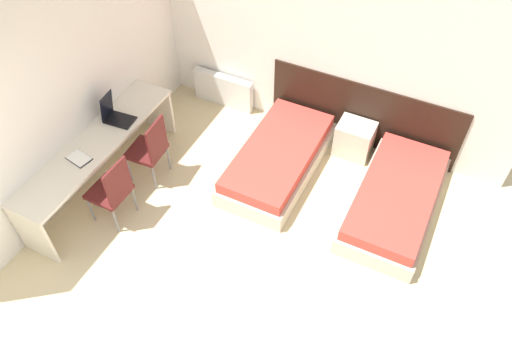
% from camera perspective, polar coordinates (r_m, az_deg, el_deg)
% --- Properties ---
extents(ground_plane, '(20.00, 20.00, 0.00)m').
position_cam_1_polar(ground_plane, '(5.28, -10.66, -19.32)').
color(ground_plane, beige).
extents(wall_back, '(5.31, 0.05, 2.70)m').
position_cam_1_polar(wall_back, '(6.44, 7.07, 15.13)').
color(wall_back, white).
rests_on(wall_back, ground_plane).
extents(wall_left, '(0.05, 4.77, 2.70)m').
position_cam_1_polar(wall_left, '(6.13, -19.73, 10.61)').
color(wall_left, white).
rests_on(wall_left, ground_plane).
extents(headboard_panel, '(2.57, 0.03, 0.96)m').
position_cam_1_polar(headboard_panel, '(6.78, 12.07, 7.06)').
color(headboard_panel, black).
rests_on(headboard_panel, ground_plane).
extents(bed_near_window, '(0.92, 1.86, 0.39)m').
position_cam_1_polar(bed_near_window, '(6.46, 2.53, 2.25)').
color(bed_near_window, beige).
rests_on(bed_near_window, ground_plane).
extents(bed_near_door, '(0.92, 1.86, 0.39)m').
position_cam_1_polar(bed_near_door, '(6.22, 15.61, -2.38)').
color(bed_near_door, beige).
rests_on(bed_near_door, ground_plane).
extents(nightstand, '(0.47, 0.38, 0.48)m').
position_cam_1_polar(nightstand, '(6.77, 11.18, 4.45)').
color(nightstand, beige).
rests_on(nightstand, ground_plane).
extents(radiator, '(0.92, 0.12, 0.49)m').
position_cam_1_polar(radiator, '(7.44, -3.72, 10.06)').
color(radiator, silver).
rests_on(radiator, ground_plane).
extents(desk, '(0.54, 2.44, 0.74)m').
position_cam_1_polar(desk, '(6.28, -17.60, 3.07)').
color(desk, beige).
rests_on(desk, ground_plane).
extents(chair_near_laptop, '(0.45, 0.45, 0.95)m').
position_cam_1_polar(chair_near_laptop, '(6.26, -12.01, 3.47)').
color(chair_near_laptop, '#511919').
rests_on(chair_near_laptop, ground_plane).
extents(chair_near_notebook, '(0.43, 0.43, 0.95)m').
position_cam_1_polar(chair_near_notebook, '(5.90, -16.10, -1.18)').
color(chair_near_notebook, '#511919').
rests_on(chair_near_notebook, ground_plane).
extents(laptop, '(0.37, 0.27, 0.36)m').
position_cam_1_polar(laptop, '(6.36, -15.78, 7.00)').
color(laptop, black).
rests_on(laptop, desk).
extents(open_notebook, '(0.30, 0.24, 0.02)m').
position_cam_1_polar(open_notebook, '(6.03, -19.57, 2.19)').
color(open_notebook, black).
rests_on(open_notebook, desk).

